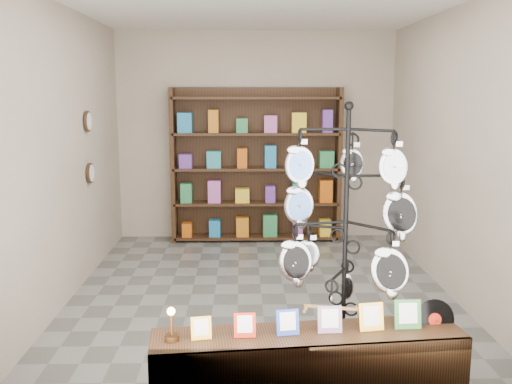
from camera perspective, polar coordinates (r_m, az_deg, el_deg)
ground at (r=6.20m, az=0.53°, el=-10.14°), size 5.00×5.00×0.00m
room_envelope at (r=5.83m, az=0.56°, el=7.21°), size 5.00×5.00×5.00m
display_tree at (r=4.20m, az=8.96°, el=-3.01°), size 1.10×1.08×2.07m
front_shelf at (r=4.09m, az=5.23°, el=-17.19°), size 2.15×0.64×0.75m
back_shelving at (r=8.19m, az=0.01°, el=2.23°), size 2.42×0.36×2.20m
wall_clocks at (r=6.88m, az=-16.35°, el=4.30°), size 0.03×0.24×0.84m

